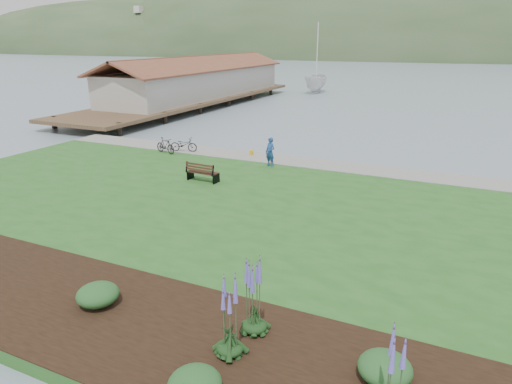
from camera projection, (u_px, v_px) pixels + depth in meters
ground at (256, 207)px, 20.57m from camera, size 600.00×600.00×0.00m
lawn at (236, 218)px, 18.79m from camera, size 34.00×20.00×0.40m
shoreline_path at (307, 163)px, 26.36m from camera, size 34.00×2.20×0.03m
garden_bed at (196, 341)px, 10.82m from camera, size 24.00×4.40×0.04m
pier_pavilion at (199, 81)px, 51.37m from camera, size 8.00×36.00×5.40m
park_bench at (202, 172)px, 22.78m from camera, size 1.65×0.74×1.00m
person at (270, 150)px, 25.29m from camera, size 0.82×0.68×1.93m
bicycle_a at (184, 145)px, 28.83m from camera, size 1.03×1.82×0.90m
bicycle_b at (165, 146)px, 28.43m from camera, size 0.85×1.67×0.97m
sailboat at (316, 93)px, 63.75m from camera, size 12.04×12.23×29.59m
pannier at (251, 153)px, 28.02m from camera, size 0.28×0.35×0.33m
echium_0 at (229, 316)px, 10.03m from camera, size 0.62×0.62×2.29m
echium_1 at (255, 295)px, 10.82m from camera, size 0.62×0.62×2.33m
shrub_0 at (98, 295)px, 12.20m from camera, size 1.13×1.13×0.57m
shrub_1 at (195, 384)px, 9.05m from camera, size 1.10×1.10×0.55m
shrub_2 at (385, 368)px, 9.48m from camera, size 1.14×1.14×0.57m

